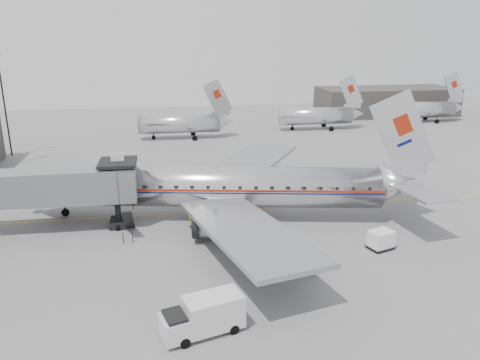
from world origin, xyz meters
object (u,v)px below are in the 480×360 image
Objects in this scene: service_van at (203,315)px; baggage_cart_navy at (309,260)px; baggage_cart_white at (381,239)px; airliner at (223,187)px; ramp_worker at (192,215)px.

baggage_cart_navy is (8.77, 6.71, -0.43)m from service_van.
baggage_cart_navy is 0.88× the size of baggage_cart_white.
airliner is 13.17m from baggage_cart_navy.
baggage_cart_white is (15.97, 9.34, -0.37)m from service_van.
service_van is at bearing -168.21° from baggage_cart_white.
baggage_cart_white is 1.30× the size of ramp_worker.
baggage_cart_white is (7.20, 2.63, 0.05)m from baggage_cart_navy.
service_van reaches higher than baggage_cart_white.
ramp_worker is at bearing 134.03° from baggage_cart_white.
baggage_cart_white reaches higher than baggage_cart_navy.
service_van is 2.17× the size of baggage_cart_white.
baggage_cart_navy is at bearing -178.46° from baggage_cart_white.
service_van is 2.81× the size of ramp_worker.
airliner is 19.01m from service_van.
airliner reaches higher than baggage_cart_navy.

